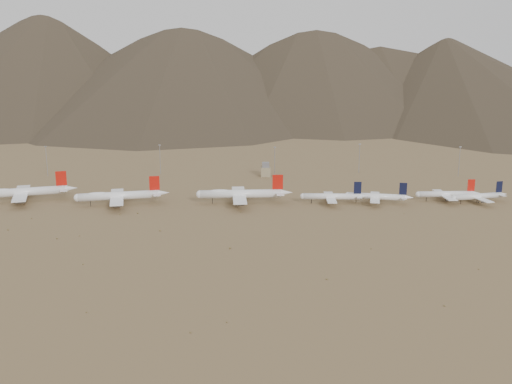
{
  "coord_description": "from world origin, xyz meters",
  "views": [
    {
      "loc": [
        19.39,
        -354.26,
        96.43
      ],
      "look_at": [
        21.35,
        30.0,
        7.25
      ],
      "focal_mm": 40.0,
      "sensor_mm": 36.0,
      "label": 1
    }
  ],
  "objects_px": {
    "widebody_east": "(241,194)",
    "narrowbody_a": "(333,196)",
    "widebody_centre": "(119,196)",
    "narrowbody_b": "(378,196)",
    "widebody_west": "(23,192)",
    "control_tower": "(266,170)"
  },
  "relations": [
    {
      "from": "widebody_east",
      "to": "narrowbody_a",
      "type": "xyz_separation_m",
      "value": [
        63.22,
        -0.75,
        -1.84
      ]
    },
    {
      "from": "widebody_centre",
      "to": "narrowbody_a",
      "type": "bearing_deg",
      "value": -11.16
    },
    {
      "from": "narrowbody_a",
      "to": "narrowbody_b",
      "type": "bearing_deg",
      "value": 1.8
    },
    {
      "from": "narrowbody_a",
      "to": "narrowbody_b",
      "type": "xyz_separation_m",
      "value": [
        30.88,
        -0.11,
        -0.03
      ]
    },
    {
      "from": "narrowbody_b",
      "to": "widebody_west",
      "type": "bearing_deg",
      "value": -169.73
    },
    {
      "from": "widebody_west",
      "to": "widebody_east",
      "type": "xyz_separation_m",
      "value": [
        151.83,
        -6.05,
        -0.08
      ]
    },
    {
      "from": "widebody_centre",
      "to": "narrowbody_a",
      "type": "distance_m",
      "value": 146.35
    },
    {
      "from": "widebody_centre",
      "to": "narrowbody_b",
      "type": "relative_size",
      "value": 1.38
    },
    {
      "from": "widebody_centre",
      "to": "narrowbody_b",
      "type": "xyz_separation_m",
      "value": [
        177.19,
        3.05,
        -1.57
      ]
    },
    {
      "from": "narrowbody_a",
      "to": "control_tower",
      "type": "height_order",
      "value": "narrowbody_a"
    },
    {
      "from": "control_tower",
      "to": "narrowbody_a",
      "type": "bearing_deg",
      "value": -64.77
    },
    {
      "from": "narrowbody_b",
      "to": "widebody_centre",
      "type": "bearing_deg",
      "value": -167.14
    },
    {
      "from": "widebody_west",
      "to": "narrowbody_a",
      "type": "height_order",
      "value": "widebody_west"
    },
    {
      "from": "widebody_centre",
      "to": "widebody_east",
      "type": "height_order",
      "value": "widebody_east"
    },
    {
      "from": "widebody_west",
      "to": "widebody_centre",
      "type": "distance_m",
      "value": 69.47
    },
    {
      "from": "widebody_west",
      "to": "narrowbody_b",
      "type": "xyz_separation_m",
      "value": [
        245.93,
        -6.91,
        -1.94
      ]
    },
    {
      "from": "widebody_centre",
      "to": "narrowbody_a",
      "type": "xyz_separation_m",
      "value": [
        146.31,
        3.15,
        -1.54
      ]
    },
    {
      "from": "widebody_east",
      "to": "narrowbody_b",
      "type": "relative_size",
      "value": 1.46
    },
    {
      "from": "narrowbody_b",
      "to": "narrowbody_a",
      "type": "bearing_deg",
      "value": -168.32
    },
    {
      "from": "widebody_west",
      "to": "widebody_east",
      "type": "bearing_deg",
      "value": -19.92
    },
    {
      "from": "widebody_west",
      "to": "widebody_centre",
      "type": "bearing_deg",
      "value": -25.88
    },
    {
      "from": "widebody_centre",
      "to": "widebody_east",
      "type": "distance_m",
      "value": 83.17
    }
  ]
}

